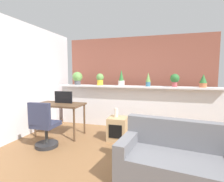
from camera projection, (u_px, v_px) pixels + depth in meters
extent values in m
plane|color=brown|center=(113.00, 164.00, 2.75)|extent=(12.00, 12.00, 0.00)
cube|color=silver|center=(134.00, 107.00, 4.60)|extent=(4.22, 0.16, 1.08)
cube|color=silver|center=(134.00, 87.00, 4.51)|extent=(4.22, 0.39, 0.04)
cube|color=brown|center=(137.00, 80.00, 5.10)|extent=(4.22, 0.10, 2.50)
cube|color=silver|center=(11.00, 80.00, 3.65)|extent=(0.12, 4.40, 2.60)
cylinder|color=#4C4C51|center=(78.00, 83.00, 4.99)|extent=(0.17, 0.17, 0.12)
sphere|color=#669E4C|center=(77.00, 77.00, 4.97)|extent=(0.29, 0.29, 0.29)
cylinder|color=gold|center=(100.00, 83.00, 4.77)|extent=(0.16, 0.16, 0.14)
sphere|color=#669E4C|center=(100.00, 77.00, 4.76)|extent=(0.21, 0.21, 0.21)
cylinder|color=silver|center=(121.00, 83.00, 4.58)|extent=(0.17, 0.17, 0.13)
cone|color=#2D7033|center=(121.00, 75.00, 4.56)|extent=(0.13, 0.13, 0.30)
cylinder|color=#386B84|center=(148.00, 84.00, 4.36)|extent=(0.12, 0.12, 0.11)
cone|color=#669E4C|center=(148.00, 77.00, 4.34)|extent=(0.12, 0.12, 0.24)
cylinder|color=#B7474C|center=(175.00, 84.00, 4.20)|extent=(0.12, 0.12, 0.13)
sphere|color=#2D7033|center=(175.00, 78.00, 4.19)|extent=(0.22, 0.22, 0.22)
cylinder|color=#C66B42|center=(203.00, 85.00, 4.01)|extent=(0.16, 0.16, 0.10)
cone|color=#2D7033|center=(203.00, 79.00, 4.00)|extent=(0.17, 0.17, 0.21)
cylinder|color=brown|center=(35.00, 121.00, 3.93)|extent=(0.04, 0.04, 0.71)
cylinder|color=brown|center=(74.00, 125.00, 3.65)|extent=(0.04, 0.04, 0.71)
cylinder|color=brown|center=(49.00, 116.00, 4.41)|extent=(0.04, 0.04, 0.71)
cylinder|color=brown|center=(84.00, 119.00, 4.13)|extent=(0.04, 0.04, 0.71)
cube|color=brown|center=(60.00, 104.00, 3.99)|extent=(1.10, 0.60, 0.04)
cube|color=black|center=(63.00, 97.00, 4.04)|extent=(0.45, 0.04, 0.28)
cylinder|color=#262628|center=(47.00, 145.00, 3.41)|extent=(0.44, 0.44, 0.07)
cylinder|color=#333333|center=(46.00, 135.00, 3.39)|extent=(0.06, 0.06, 0.34)
cube|color=#2D334C|center=(46.00, 124.00, 3.37)|extent=(0.44, 0.44, 0.08)
cube|color=#2D334C|center=(39.00, 114.00, 3.16)|extent=(0.44, 0.09, 0.42)
cube|color=tan|center=(118.00, 129.00, 3.74)|extent=(0.40, 0.40, 0.50)
cube|color=black|center=(115.00, 131.00, 3.56)|extent=(0.28, 0.04, 0.28)
cylinder|color=silver|center=(116.00, 113.00, 3.75)|extent=(0.08, 0.08, 0.19)
cube|color=slate|center=(180.00, 172.00, 2.19)|extent=(1.65, 0.96, 0.40)
cube|color=slate|center=(182.00, 134.00, 2.42)|extent=(1.57, 0.36, 0.40)
cube|color=slate|center=(128.00, 142.00, 2.44)|extent=(0.26, 0.77, 0.16)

